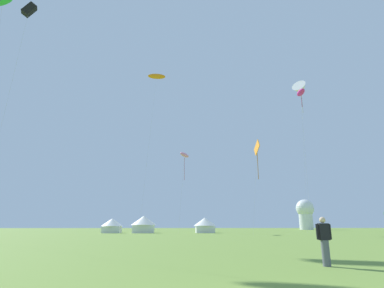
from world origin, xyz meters
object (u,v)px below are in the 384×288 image
Objects in this scene: kite_black_box at (29,10)px; kite_white_delta at (301,90)px; festival_tent_center at (205,224)px; kite_pink_parafoil at (184,155)px; festival_tent_right at (144,223)px; observatory_dome at (305,213)px; festival_tent_left at (112,225)px; kite_green_parafoil at (2,2)px; kite_magenta_parafoil at (301,93)px; kite_orange_diamond at (257,149)px; kite_orange_parafoil at (157,76)px; person_spectator at (325,242)px.

kite_black_box is 1.17× the size of kite_white_delta.
festival_tent_center is at bearing 169.29° from kite_white_delta.
kite_pink_parafoil is 3.13× the size of festival_tent_right.
festival_tent_center is 0.43× the size of observatory_dome.
kite_black_box is 8.10× the size of festival_tent_center.
festival_tent_center is (18.79, -0.00, 0.09)m from festival_tent_left.
festival_tent_left is (8.68, 32.30, -25.98)m from kite_green_parafoil.
festival_tent_center is (31.10, 19.39, -34.68)m from kite_black_box.
kite_green_parafoil reaches higher than festival_tent_right.
festival_tent_left is at bearing 166.87° from kite_magenta_parafoil.
kite_white_delta is 1.96× the size of kite_orange_diamond.
festival_tent_right is (-33.55, 3.99, -28.49)m from kite_white_delta.
person_spectator is (9.51, -48.23, -30.92)m from kite_orange_parafoil.
kite_orange_parafoil is 18.73× the size of person_spectator.
kite_black_box is 37.70m from kite_pink_parafoil.
person_spectator is 53.85m from festival_tent_center.
kite_green_parafoil is at bearing -105.05° from festival_tent_left.
kite_orange_parafoil is 32.34m from festival_tent_center.
kite_black_box reaches higher than person_spectator.
festival_tent_right is (-8.08, 2.83, -13.68)m from kite_pink_parafoil.
kite_pink_parafoil is at bearing 31.79° from kite_black_box.
kite_magenta_parafoil reaches higher than festival_tent_right.
kite_orange_parafoil reaches higher than kite_orange_diamond.
person_spectator is (-9.19, -41.55, -13.77)m from kite_orange_diamond.
kite_pink_parafoil reaches higher than observatory_dome.
kite_magenta_parafoil is 5.41× the size of festival_tent_right.
kite_orange_parafoil reaches higher than person_spectator.
kite_green_parafoil reaches higher than kite_pink_parafoil.
kite_white_delta is 6.94× the size of festival_tent_center.
kite_orange_diamond reaches higher than festival_tent_right.
kite_pink_parafoil is at bearing 93.87° from person_spectator.
observatory_dome is (41.64, 48.06, 4.34)m from festival_tent_center.
festival_tent_center is at bearing 123.91° from kite_orange_diamond.
kite_orange_diamond is at bearing 29.24° from kite_green_parafoil.
kite_white_delta reaches higher than person_spectator.
kite_black_box is 45.52m from kite_orange_diamond.
kite_orange_parafoil is at bearing -70.21° from festival_tent_right.
kite_orange_parafoil is 1.96× the size of kite_orange_diamond.
kite_orange_diamond is 69.50m from observatory_dome.
kite_white_delta is at bearing -2.62° from kite_pink_parafoil.
kite_white_delta reaches higher than kite_magenta_parafoil.
kite_green_parafoil is at bearing -114.94° from festival_tent_right.
kite_green_parafoil is at bearing -130.38° from festival_tent_center.
kite_white_delta is at bearing 66.16° from person_spectator.
kite_green_parafoil is 42.35m from festival_tent_left.
kite_black_box reaches higher than festival_tent_left.
observatory_dome reaches higher than festival_tent_left.
festival_tent_right is (15.02, 32.30, -25.70)m from kite_green_parafoil.
kite_green_parafoil is 39.32m from kite_pink_parafoil.
kite_magenta_parafoil is 1.00× the size of kite_green_parafoil.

